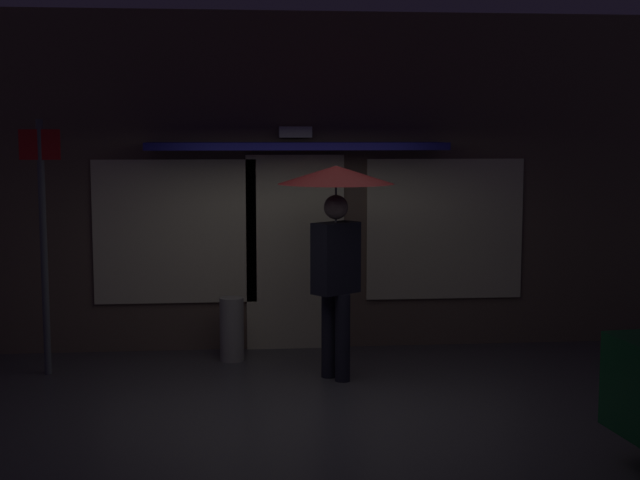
# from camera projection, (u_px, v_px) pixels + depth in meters

# --- Properties ---
(ground_plane) EXTENTS (18.00, 18.00, 0.00)m
(ground_plane) POSITION_uv_depth(u_px,v_px,m) (311.00, 405.00, 8.14)
(ground_plane) COLOR #423F44
(building_facade) EXTENTS (10.66, 1.00, 3.77)m
(building_facade) POSITION_uv_depth(u_px,v_px,m) (294.00, 183.00, 10.23)
(building_facade) COLOR brown
(building_facade) RESTS_ON ground
(person_with_umbrella) EXTENTS (1.14, 1.14, 2.12)m
(person_with_umbrella) POSITION_uv_depth(u_px,v_px,m) (336.00, 212.00, 8.80)
(person_with_umbrella) COLOR black
(person_with_umbrella) RESTS_ON ground
(street_sign_post) EXTENTS (0.40, 0.07, 2.58)m
(street_sign_post) POSITION_uv_depth(u_px,v_px,m) (43.00, 232.00, 9.01)
(street_sign_post) COLOR #595B60
(street_sign_post) RESTS_ON ground
(sidewalk_bollard) EXTENTS (0.26, 0.26, 0.69)m
(sidewalk_bollard) POSITION_uv_depth(u_px,v_px,m) (232.00, 329.00, 9.69)
(sidewalk_bollard) COLOR #9E998E
(sidewalk_bollard) RESTS_ON ground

